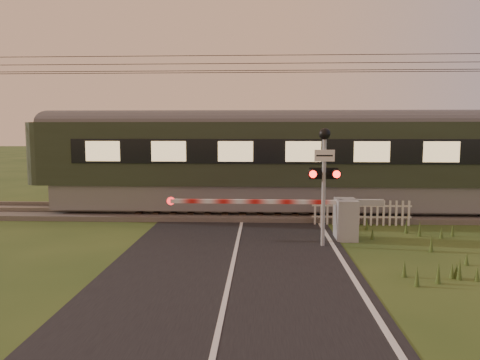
{
  "coord_description": "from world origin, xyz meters",
  "views": [
    {
      "loc": [
        0.7,
        -11.54,
        3.31
      ],
      "look_at": [
        0.01,
        3.2,
        1.72
      ],
      "focal_mm": 35.0,
      "sensor_mm": 36.0,
      "label": 1
    }
  ],
  "objects": [
    {
      "name": "road",
      "position": [
        0.02,
        -0.23,
        0.01
      ],
      "size": [
        6.0,
        140.0,
        0.03
      ],
      "color": "black",
      "rests_on": "ground"
    },
    {
      "name": "ground",
      "position": [
        0.0,
        0.0,
        0.0
      ],
      "size": [
        160.0,
        160.0,
        0.0
      ],
      "primitive_type": "plane",
      "color": "#28441A",
      "rests_on": "ground"
    },
    {
      "name": "boom_gate",
      "position": [
        3.0,
        2.52,
        0.68
      ],
      "size": [
        6.56,
        0.94,
        1.25
      ],
      "color": "gray",
      "rests_on": "ground"
    },
    {
      "name": "overhead_wires",
      "position": [
        0.0,
        6.5,
        5.72
      ],
      "size": [
        120.0,
        0.62,
        0.62
      ],
      "color": "black",
      "rests_on": "ground"
    },
    {
      "name": "track_bed",
      "position": [
        0.0,
        6.5,
        0.07
      ],
      "size": [
        140.0,
        3.4,
        0.39
      ],
      "color": "#47423D",
      "rests_on": "ground"
    },
    {
      "name": "picket_fence",
      "position": [
        4.17,
        4.6,
        0.44
      ],
      "size": [
        3.43,
        0.07,
        0.88
      ],
      "color": "silver",
      "rests_on": "ground"
    },
    {
      "name": "crossing_signal",
      "position": [
        2.45,
        1.59,
        2.31
      ],
      "size": [
        0.85,
        0.35,
        3.35
      ],
      "color": "gray",
      "rests_on": "ground"
    }
  ]
}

